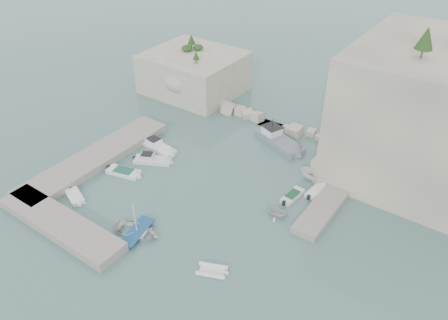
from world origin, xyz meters
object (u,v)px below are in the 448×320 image
Objects in this scene: tender_east_c at (317,192)px; tender_east_d at (316,181)px; tender_east_b at (292,198)px; motorboat_a at (158,148)px; tender_east_a at (277,215)px; motorboat_b at (153,162)px; motorboat_c at (124,174)px; rowboat at (137,234)px; inflatable_dinghy at (212,272)px; work_boat at (279,143)px; motorboat_e at (75,198)px.

tender_east_d is (-1.00, 2.01, 0.00)m from tender_east_c.
tender_east_b is 4.92m from tender_east_d.
tender_east_c is (23.47, 4.09, 0.00)m from motorboat_a.
tender_east_a is at bearing -174.37° from tender_east_b.
motorboat_b reaches higher than tender_east_b.
motorboat_a is 7.34m from motorboat_c.
rowboat is 1.87× the size of tender_east_a.
tender_east_a is at bearing -26.11° from motorboat_b.
tender_east_d reaches higher than tender_east_b.
work_boat is (-6.56, 25.62, 0.00)m from inflatable_dinghy.
tender_east_b reaches higher than inflatable_dinghy.
motorboat_e is at bearing -98.15° from work_boat.
motorboat_b is at bearing 126.61° from inflatable_dinghy.
tender_east_d reaches higher than tender_east_a.
motorboat_b is 0.59× the size of work_boat.
tender_east_b is (11.25, 15.94, 0.00)m from rowboat.
tender_east_c is at bearing 57.87° from inflatable_dinghy.
motorboat_b is 1.05× the size of rowboat.
tender_east_c is at bearing 59.24° from motorboat_e.
motorboat_c is at bearing 102.10° from motorboat_e.
inflatable_dinghy is 15.48m from tender_east_b.
motorboat_b reaches higher than rowboat.
work_boat is (-7.67, 10.18, 0.00)m from tender_east_b.
inflatable_dinghy is at bearing -27.29° from motorboat_a.
motorboat_b is 1.69× the size of inflatable_dinghy.
tender_east_d is (22.00, 13.43, 0.00)m from motorboat_c.
motorboat_a is 17.86m from rowboat.
motorboat_b reaches higher than tender_east_c.
motorboat_e and tender_east_c have the same top height.
motorboat_e is 27.26m from tender_east_b.
motorboat_b is 0.83× the size of motorboat_a.
tender_east_b is at bearing 10.95° from motorboat_a.
work_boat is (14.53, 26.00, 0.00)m from motorboat_e.
motorboat_e is at bearing 130.34° from tender_east_b.
motorboat_b is 22.83m from tender_east_c.
tender_east_b is (19.68, 4.30, 0.00)m from motorboat_b.
work_boat is at bearing 41.84° from tender_east_b.
rowboat reaches higher than motorboat_c.
rowboat is at bearing 149.64° from tender_east_b.
tender_east_a reaches higher than motorboat_e.
work_boat reaches higher than motorboat_a.
motorboat_b reaches higher than inflatable_dinghy.
tender_east_b is (20.98, 8.61, 0.00)m from motorboat_c.
motorboat_e is at bearing 132.96° from tender_east_c.
inflatable_dinghy is at bearing -57.86° from motorboat_b.
motorboat_c is 12.18m from rowboat.
work_boat reaches higher than tender_east_a.
motorboat_b is 20.14m from tender_east_b.
tender_east_a is 0.62× the size of tender_east_d.
motorboat_e is at bearing 129.47° from tender_east_d.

